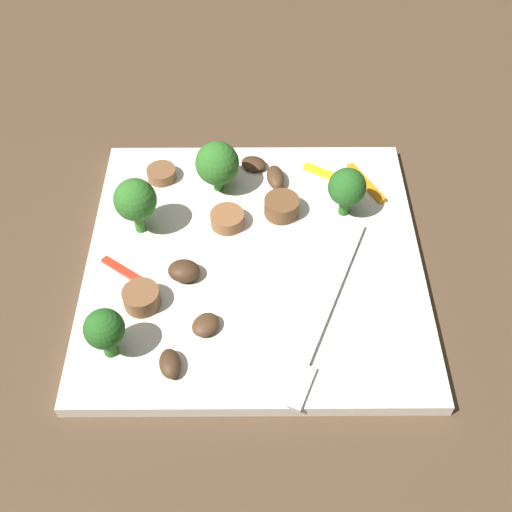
% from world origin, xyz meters
% --- Properties ---
extents(ground_plane, '(1.40, 1.40, 0.00)m').
position_xyz_m(ground_plane, '(0.00, 0.00, 0.00)').
color(ground_plane, '#4C3826').
extents(plate, '(0.27, 0.27, 0.01)m').
position_xyz_m(plate, '(0.00, 0.00, 0.01)').
color(plate, white).
rests_on(plate, ground_plane).
extents(fork, '(0.17, 0.08, 0.00)m').
position_xyz_m(fork, '(0.07, 0.05, 0.01)').
color(fork, silver).
rests_on(fork, plate).
extents(broccoli_floret_0, '(0.04, 0.04, 0.05)m').
position_xyz_m(broccoli_floret_0, '(-0.03, -0.10, 0.05)').
color(broccoli_floret_0, '#347525').
rests_on(broccoli_floret_0, plate).
extents(broccoli_floret_1, '(0.03, 0.03, 0.05)m').
position_xyz_m(broccoli_floret_1, '(-0.05, 0.08, 0.04)').
color(broccoli_floret_1, '#296420').
rests_on(broccoli_floret_1, plate).
extents(broccoli_floret_2, '(0.03, 0.03, 0.04)m').
position_xyz_m(broccoli_floret_2, '(0.09, -0.10, 0.04)').
color(broccoli_floret_2, '#296420').
rests_on(broccoli_floret_2, plate).
extents(broccoli_floret_3, '(0.04, 0.04, 0.05)m').
position_xyz_m(broccoli_floret_3, '(-0.08, -0.03, 0.04)').
color(broccoli_floret_3, '#347525').
rests_on(broccoli_floret_3, plate).
extents(sausage_slice_0, '(0.04, 0.04, 0.02)m').
position_xyz_m(sausage_slice_0, '(0.05, -0.09, 0.02)').
color(sausage_slice_0, brown).
rests_on(sausage_slice_0, plate).
extents(sausage_slice_1, '(0.03, 0.03, 0.02)m').
position_xyz_m(sausage_slice_1, '(-0.05, 0.02, 0.02)').
color(sausage_slice_1, brown).
rests_on(sausage_slice_1, plate).
extents(sausage_slice_2, '(0.03, 0.03, 0.01)m').
position_xyz_m(sausage_slice_2, '(-0.09, -0.08, 0.02)').
color(sausage_slice_2, brown).
rests_on(sausage_slice_2, plate).
extents(sausage_slice_3, '(0.04, 0.04, 0.01)m').
position_xyz_m(sausage_slice_3, '(-0.04, -0.02, 0.02)').
color(sausage_slice_3, brown).
rests_on(sausage_slice_3, plate).
extents(mushroom_0, '(0.03, 0.03, 0.01)m').
position_xyz_m(mushroom_0, '(-0.11, -0.00, 0.02)').
color(mushroom_0, '#422B19').
rests_on(mushroom_0, plate).
extents(mushroom_1, '(0.03, 0.02, 0.01)m').
position_xyz_m(mushroom_1, '(0.10, -0.06, 0.02)').
color(mushroom_1, '#422B19').
rests_on(mushroom_1, plate).
extents(mushroom_2, '(0.03, 0.03, 0.01)m').
position_xyz_m(mushroom_2, '(0.07, -0.04, 0.02)').
color(mushroom_2, '#4C331E').
rests_on(mushroom_2, plate).
extents(mushroom_3, '(0.02, 0.03, 0.01)m').
position_xyz_m(mushroom_3, '(0.02, -0.06, 0.02)').
color(mushroom_3, '#422B19').
rests_on(mushroom_3, plate).
extents(mushroom_4, '(0.03, 0.02, 0.01)m').
position_xyz_m(mushroom_4, '(-0.09, 0.02, 0.02)').
color(mushroom_4, '#4C331E').
rests_on(mushroom_4, plate).
extents(pepper_strip_0, '(0.03, 0.04, 0.00)m').
position_xyz_m(pepper_strip_0, '(0.02, -0.11, 0.01)').
color(pepper_strip_0, red).
rests_on(pepper_strip_0, plate).
extents(pepper_strip_1, '(0.05, 0.03, 0.00)m').
position_xyz_m(pepper_strip_1, '(-0.08, 0.10, 0.01)').
color(pepper_strip_1, orange).
rests_on(pepper_strip_1, plate).
extents(pepper_strip_2, '(0.03, 0.04, 0.00)m').
position_xyz_m(pepper_strip_2, '(-0.10, 0.07, 0.01)').
color(pepper_strip_2, yellow).
rests_on(pepper_strip_2, plate).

